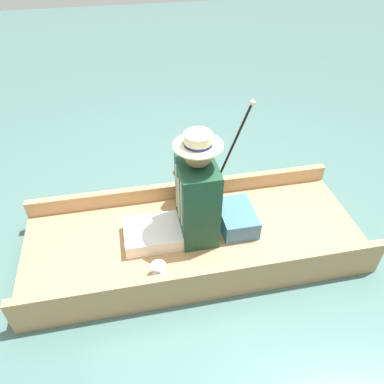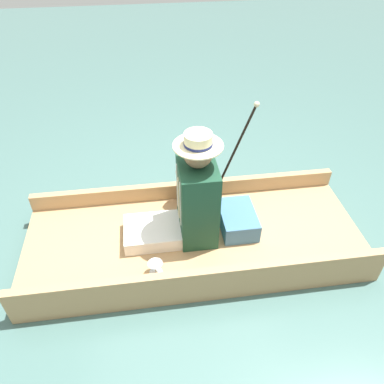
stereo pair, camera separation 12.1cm
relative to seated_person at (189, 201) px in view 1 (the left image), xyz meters
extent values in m
plane|color=#476B66|center=(-0.01, -0.03, -0.49)|extent=(16.00, 16.00, 0.00)
cube|color=tan|center=(-0.01, -0.03, -0.41)|extent=(1.01, 2.59, 0.16)
cube|color=tan|center=(-0.49, -0.03, -0.26)|extent=(0.06, 2.59, 0.14)
cube|color=tan|center=(0.46, -0.03, -0.26)|extent=(0.06, 2.59, 0.14)
cube|color=teal|center=(0.02, -0.38, -0.26)|extent=(0.38, 0.27, 0.16)
cube|color=white|center=(0.00, 0.28, -0.28)|extent=(0.34, 0.42, 0.11)
cube|color=#19422D|center=(0.00, -0.06, -0.01)|extent=(0.38, 0.27, 0.64)
cube|color=beige|center=(0.00, 0.08, 0.03)|extent=(0.04, 0.01, 0.35)
cube|color=white|center=(-0.10, 0.08, 0.07)|extent=(0.02, 0.01, 0.38)
cube|color=white|center=(0.10, 0.08, 0.07)|extent=(0.02, 0.01, 0.38)
sphere|color=#936B4C|center=(0.00, -0.06, 0.40)|extent=(0.20, 0.20, 0.20)
cylinder|color=beige|center=(0.00, -0.06, 0.47)|extent=(0.33, 0.33, 0.01)
cylinder|color=beige|center=(0.00, -0.06, 0.51)|extent=(0.19, 0.19, 0.08)
cylinder|color=navy|center=(0.00, -0.06, 0.48)|extent=(0.19, 0.19, 0.02)
ellipsoid|color=#846042|center=(0.37, -0.04, -0.20)|extent=(0.19, 0.15, 0.27)
sphere|color=#846042|center=(0.37, -0.04, 0.00)|extent=(0.16, 0.16, 0.16)
sphere|color=brown|center=(0.37, 0.03, -0.01)|extent=(0.06, 0.06, 0.06)
sphere|color=#846042|center=(0.32, -0.04, 0.06)|extent=(0.07, 0.07, 0.07)
sphere|color=#846042|center=(0.43, -0.04, 0.06)|extent=(0.07, 0.07, 0.07)
cylinder|color=#846042|center=(0.27, -0.04, -0.15)|extent=(0.10, 0.07, 0.12)
cylinder|color=#846042|center=(0.47, -0.04, -0.15)|extent=(0.10, 0.07, 0.12)
sphere|color=#846042|center=(0.32, 0.00, -0.30)|extent=(0.08, 0.08, 0.08)
sphere|color=#846042|center=(0.42, 0.00, -0.30)|extent=(0.08, 0.08, 0.08)
cylinder|color=silver|center=(-0.35, 0.28, -0.33)|extent=(0.09, 0.09, 0.01)
cylinder|color=silver|center=(-0.35, 0.28, -0.30)|extent=(0.01, 0.01, 0.05)
cone|color=silver|center=(-0.35, 0.28, -0.26)|extent=(0.10, 0.10, 0.05)
cylinder|color=black|center=(0.39, -0.40, 0.10)|extent=(0.02, 0.32, 0.87)
sphere|color=beige|center=(0.39, -0.55, 0.53)|extent=(0.04, 0.04, 0.04)
camera|label=1|loc=(-2.00, 0.38, 1.77)|focal=35.00mm
camera|label=2|loc=(-2.02, 0.26, 1.77)|focal=35.00mm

